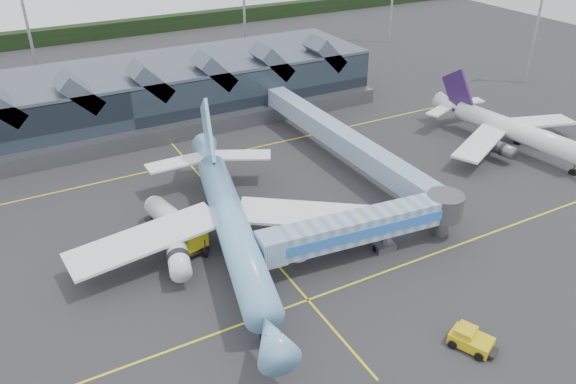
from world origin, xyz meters
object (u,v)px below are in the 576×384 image
regional_jet (510,129)px  main_airliner (231,221)px  jet_bridge (377,223)px  fuel_truck (173,223)px  pushback_tug (471,339)px

regional_jet → main_airliner: bearing=178.8°
main_airliner → jet_bridge: bearing=-16.4°
regional_jet → fuel_truck: size_ratio=2.72×
regional_jet → jet_bridge: regional_jet is taller
main_airliner → regional_jet: 50.08m
jet_bridge → fuel_truck: size_ratio=2.28×
jet_bridge → pushback_tug: jet_bridge is taller
fuel_truck → main_airliner: bearing=-60.8°
regional_jet → fuel_truck: bearing=172.3°
main_airliner → fuel_truck: bearing=144.1°
jet_bridge → pushback_tug: 16.75m
main_airliner → regional_jet: bearing=18.6°
regional_jet → fuel_truck: (-54.87, 0.88, -1.23)m
regional_jet → pushback_tug: (-36.66, -29.46, -2.48)m
main_airliner → pushback_tug: bearing=-48.8°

